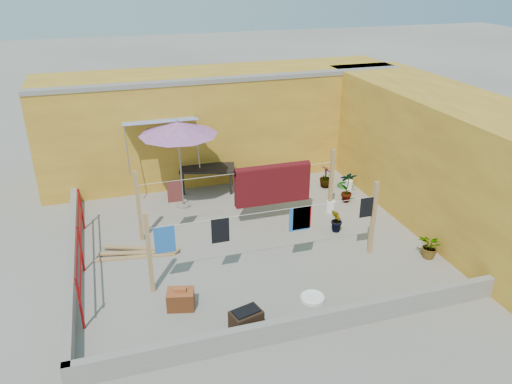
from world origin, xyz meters
The scene contains 21 objects.
ground centered at (0.00, 0.00, 0.00)m, with size 80.00×80.00×0.00m, color #9E998E.
wall_back centered at (0.50, 4.69, 1.61)m, with size 11.00×3.27×3.21m.
wall_right centered at (5.20, 0.00, 1.60)m, with size 2.40×9.00×3.20m, color gold.
parapet_front centered at (0.00, -3.58, 0.22)m, with size 8.30×0.16×0.44m, color gray.
parapet_left centered at (-4.08, 0.00, 0.22)m, with size 0.16×7.30×0.44m, color gray.
red_railing centered at (-3.85, -0.20, 0.72)m, with size 0.05×4.20×1.10m.
clothesline_rig centered at (0.70, 0.58, 1.01)m, with size 5.09×2.35×1.80m.
patio_umbrella centered at (-1.23, 2.32, 2.24)m, with size 2.73×2.73×2.49m.
outdoor_table centered at (-0.33, 3.20, 0.66)m, with size 1.72×1.17×0.74m.
brick_stack centered at (-2.04, -2.12, 0.19)m, with size 0.59×0.49×0.45m.
lumber_pile centered at (-2.66, 0.12, 0.06)m, with size 1.92×0.81×0.12m.
brazier centered at (-1.02, -3.20, 0.24)m, with size 0.63×0.50×0.50m.
white_basin centered at (0.52, -2.66, 0.05)m, with size 0.50×0.50×0.09m.
water_jug_a centered at (2.53, 0.79, 0.17)m, with size 0.24×0.24×0.38m.
water_jug_b centered at (3.70, 2.00, 0.14)m, with size 0.20×0.20×0.32m.
green_hose centered at (3.70, 2.24, 0.03)m, with size 0.51×0.51×0.08m.
plant_back_a centered at (0.83, 2.81, 0.37)m, with size 0.67×0.58×0.74m, color #205418.
plant_back_b centered at (3.10, 2.37, 0.33)m, with size 0.37×0.37×0.67m, color #205418.
plant_right_a centered at (3.24, 1.25, 0.47)m, with size 0.50×0.34×0.94m, color #205418.
plant_right_b centered at (2.19, -0.26, 0.32)m, with size 0.35×0.28×0.64m, color #205418.
plant_right_c centered at (3.70, -2.01, 0.29)m, with size 0.53×0.46×0.59m, color #205418.
Camera 1 is at (-3.01, -10.14, 6.13)m, focal length 35.00 mm.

